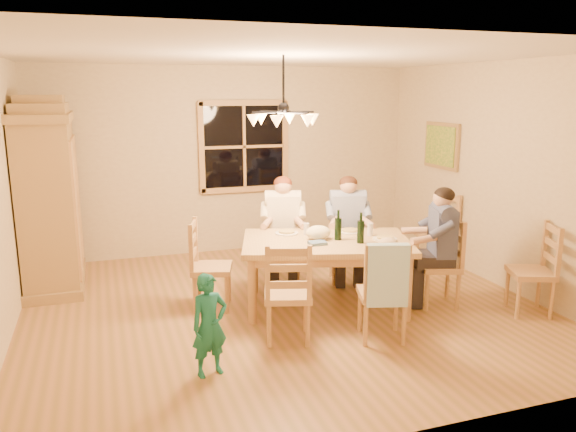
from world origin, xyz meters
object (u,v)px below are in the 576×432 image
object	(u,v)px
adult_woman	(283,216)
chair_spare_front	(529,286)
chair_end_right	(438,279)
chair_end_left	(212,281)
chair_spare_back	(436,244)
dining_table	(326,249)
adult_plaid_man	(348,216)
child	(209,325)
chair_near_right	(382,309)
chandelier	(283,117)
wine_bottle_a	(338,225)
chair_near_left	(288,310)
wine_bottle_b	(361,228)
adult_slate_man	(441,232)
chair_far_right	(347,258)
armoire	(50,201)
chair_far_left	(283,258)

from	to	relation	value
adult_woman	chair_spare_front	distance (m)	2.89
chair_spare_front	chair_end_right	bearing A→B (deg)	78.83
chair_end_left	chair_spare_back	size ratio (longest dim) A/B	1.00
dining_table	chair_end_right	world-z (taller)	chair_end_right
adult_plaid_man	chair_spare_front	world-z (taller)	adult_plaid_man
child	chair_end_left	bearing A→B (deg)	63.33
chair_spare_back	chair_spare_front	bearing A→B (deg)	163.61
chair_near_right	chandelier	bearing A→B (deg)	138.35
adult_plaid_man	wine_bottle_a	distance (m)	0.87
chair_end_right	chandelier	bearing A→B (deg)	91.18
chair_near_left	chair_spare_front	bearing A→B (deg)	12.50
chair_near_left	wine_bottle_b	world-z (taller)	wine_bottle_b
adult_slate_man	chair_end_right	bearing A→B (deg)	92.58
adult_woman	adult_plaid_man	bearing A→B (deg)	180.00
chair_near_right	child	size ratio (longest dim) A/B	1.12
chair_far_right	child	size ratio (longest dim) A/B	1.12
adult_slate_man	chair_spare_back	bearing A→B (deg)	-15.69
chair_end_left	wine_bottle_b	xyz separation A→B (m)	(1.50, -0.58, 0.62)
chair_near_right	wine_bottle_b	bearing A→B (deg)	97.96
chair_far_right	wine_bottle_a	size ratio (longest dim) A/B	3.00
dining_table	chair_spare_front	distance (m)	2.21
chair_spare_front	chair_spare_back	size ratio (longest dim) A/B	1.00
child	armoire	bearing A→B (deg)	101.08
armoire	adult_woman	xyz separation A→B (m)	(2.69, -0.76, -0.22)
armoire	chair_near_right	xyz separation A→B (m)	(3.07, -2.64, -0.75)
dining_table	wine_bottle_a	world-z (taller)	wine_bottle_a
armoire	dining_table	distance (m)	3.37
chair_near_left	chair_end_left	xyz separation A→B (m)	(-0.52, 1.04, 0.00)
child	chair_spare_back	bearing A→B (deg)	15.08
chair_near_right	adult_slate_man	size ratio (longest dim) A/B	1.13
chandelier	chair_spare_back	bearing A→B (deg)	18.04
chandelier	adult_slate_man	bearing A→B (deg)	-15.44
wine_bottle_b	chair_spare_back	distance (m)	2.12
chair_end_right	chair_spare_back	world-z (taller)	same
chair_end_left	child	xyz separation A→B (m)	(-0.31, -1.48, 0.14)
wine_bottle_a	chair_spare_back	xyz separation A→B (m)	(1.87, 0.92, -0.62)
chair_far_left	chair_spare_back	bearing A→B (deg)	-164.61
chair_end_right	wine_bottle_b	distance (m)	1.10
dining_table	adult_woman	size ratio (longest dim) A/B	2.34
chandelier	chair_end_right	world-z (taller)	chandelier
child	chair_end_right	bearing A→B (deg)	0.85
chair_far_left	child	distance (m)	2.45
chair_far_left	adult_slate_man	distance (m)	1.98
dining_table	child	distance (m)	1.89
chair_near_left	chair_near_right	xyz separation A→B (m)	(0.86, -0.26, 0.00)
chair_near_left	child	world-z (taller)	chair_near_left
dining_table	adult_plaid_man	bearing A→B (deg)	51.00
dining_table	chair_near_right	world-z (taller)	chair_near_right
chair_far_right	adult_plaid_man	distance (m)	0.54
adult_woman	chair_far_left	bearing A→B (deg)	-0.00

